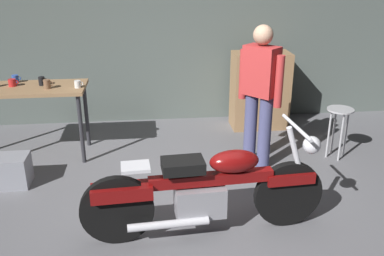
# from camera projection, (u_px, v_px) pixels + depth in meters

# --- Properties ---
(ground_plane) EXTENTS (12.00, 12.00, 0.00)m
(ground_plane) POSITION_uv_depth(u_px,v_px,m) (199.00, 217.00, 4.18)
(ground_plane) COLOR slate
(back_wall) EXTENTS (8.00, 0.12, 3.10)m
(back_wall) POSITION_uv_depth(u_px,v_px,m) (176.00, 16.00, 6.19)
(back_wall) COLOR #56605B
(back_wall) RESTS_ON ground_plane
(workbench) EXTENTS (1.30, 0.64, 0.90)m
(workbench) POSITION_uv_depth(u_px,v_px,m) (31.00, 96.00, 5.19)
(workbench) COLOR #99724C
(workbench) RESTS_ON ground_plane
(motorcycle) EXTENTS (2.19, 0.60, 1.00)m
(motorcycle) POSITION_uv_depth(u_px,v_px,m) (208.00, 189.00, 3.78)
(motorcycle) COLOR black
(motorcycle) RESTS_ON ground_plane
(person_standing) EXTENTS (0.42, 0.45, 1.67)m
(person_standing) POSITION_uv_depth(u_px,v_px,m) (260.00, 91.00, 4.90)
(person_standing) COLOR #484A76
(person_standing) RESTS_ON ground_plane
(shop_stool) EXTENTS (0.32, 0.32, 0.64)m
(shop_stool) POSITION_uv_depth(u_px,v_px,m) (339.00, 120.00, 5.25)
(shop_stool) COLOR #B2B2B7
(shop_stool) RESTS_ON ground_plane
(wooden_dresser) EXTENTS (0.80, 0.47, 1.10)m
(wooden_dresser) POSITION_uv_depth(u_px,v_px,m) (260.00, 90.00, 6.22)
(wooden_dresser) COLOR #99724C
(wooden_dresser) RESTS_ON ground_plane
(storage_bin) EXTENTS (0.44, 0.32, 0.34)m
(storage_bin) POSITION_uv_depth(u_px,v_px,m) (9.00, 171.00, 4.71)
(storage_bin) COLOR gray
(storage_bin) RESTS_ON ground_plane
(mug_brown_stoneware) EXTENTS (0.11, 0.08, 0.11)m
(mug_brown_stoneware) POSITION_uv_depth(u_px,v_px,m) (47.00, 84.00, 5.06)
(mug_brown_stoneware) COLOR brown
(mug_brown_stoneware) RESTS_ON workbench
(mug_white_ceramic) EXTENTS (0.11, 0.07, 0.09)m
(mug_white_ceramic) POSITION_uv_depth(u_px,v_px,m) (78.00, 84.00, 5.10)
(mug_white_ceramic) COLOR white
(mug_white_ceramic) RESTS_ON workbench
(mug_red_diner) EXTENTS (0.12, 0.09, 0.09)m
(mug_red_diner) POSITION_uv_depth(u_px,v_px,m) (12.00, 83.00, 5.16)
(mug_red_diner) COLOR red
(mug_red_diner) RESTS_ON workbench
(mug_blue_enamel) EXTENTS (0.11, 0.08, 0.09)m
(mug_blue_enamel) POSITION_uv_depth(u_px,v_px,m) (15.00, 79.00, 5.31)
(mug_blue_enamel) COLOR #2D51AD
(mug_blue_enamel) RESTS_ON workbench
(mug_black_matte) EXTENTS (0.11, 0.07, 0.10)m
(mug_black_matte) POSITION_uv_depth(u_px,v_px,m) (42.00, 81.00, 5.19)
(mug_black_matte) COLOR black
(mug_black_matte) RESTS_ON workbench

